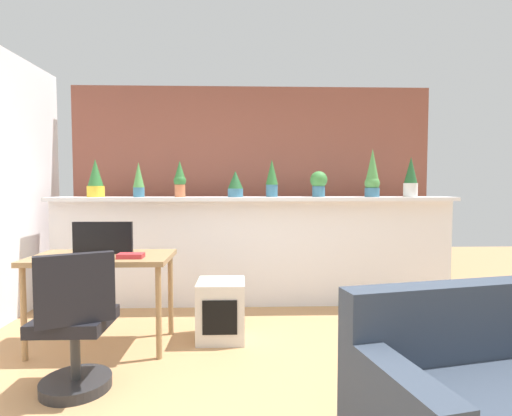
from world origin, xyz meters
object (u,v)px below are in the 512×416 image
at_px(tv_monitor, 103,238).
at_px(side_cube_shelf, 221,310).
at_px(potted_plant_3, 235,184).
at_px(desk, 102,266).
at_px(potted_plant_6, 372,176).
at_px(office_chair, 75,333).
at_px(potted_plant_2, 180,179).
at_px(book_on_desk, 131,256).
at_px(potted_plant_0, 96,179).
at_px(potted_plant_5, 319,183).
at_px(potted_plant_1, 139,180).
at_px(potted_plant_4, 272,178).
at_px(potted_plant_7, 411,178).

bearing_deg(tv_monitor, side_cube_shelf, 2.86).
height_order(potted_plant_3, desk, potted_plant_3).
bearing_deg(potted_plant_6, office_chair, -143.97).
xyz_separation_m(potted_plant_2, office_chair, (-0.38, -1.78, -0.99)).
bearing_deg(potted_plant_6, book_on_desk, -152.70).
bearing_deg(potted_plant_0, side_cube_shelf, -34.64).
distance_m(potted_plant_5, book_on_desk, 2.16).
height_order(potted_plant_2, office_chair, potted_plant_2).
distance_m(office_chair, book_on_desk, 0.74).
bearing_deg(potted_plant_6, potted_plant_1, 179.80).
relative_size(potted_plant_1, potted_plant_2, 0.95).
bearing_deg(desk, potted_plant_1, 88.17).
height_order(potted_plant_0, potted_plant_4, potted_plant_4).
height_order(potted_plant_2, desk, potted_plant_2).
bearing_deg(potted_plant_2, office_chair, -102.13).
height_order(potted_plant_6, potted_plant_7, potted_plant_6).
distance_m(desk, tv_monitor, 0.23).
bearing_deg(potted_plant_3, potted_plant_2, 179.56).
bearing_deg(potted_plant_6, potted_plant_4, 177.09).
relative_size(potted_plant_2, potted_plant_7, 0.90).
xyz_separation_m(potted_plant_1, potted_plant_4, (1.42, 0.05, 0.02)).
bearing_deg(side_cube_shelf, office_chair, -134.74).
xyz_separation_m(potted_plant_5, side_cube_shelf, (-1.01, -0.96, -1.09)).
bearing_deg(potted_plant_7, side_cube_shelf, -155.84).
relative_size(tv_monitor, office_chair, 0.53).
relative_size(office_chair, side_cube_shelf, 1.82).
height_order(potted_plant_6, tv_monitor, potted_plant_6).
bearing_deg(potted_plant_3, desk, -135.63).
bearing_deg(potted_plant_5, potted_plant_3, -176.83).
xyz_separation_m(potted_plant_5, tv_monitor, (-1.98, -1.00, -0.46)).
distance_m(desk, office_chair, 0.80).
relative_size(potted_plant_0, potted_plant_3, 1.45).
distance_m(potted_plant_1, potted_plant_6, 2.50).
bearing_deg(potted_plant_3, potted_plant_0, 178.13).
height_order(potted_plant_0, desk, potted_plant_0).
distance_m(potted_plant_4, potted_plant_5, 0.51).
height_order(desk, side_cube_shelf, desk).
relative_size(potted_plant_4, office_chair, 0.44).
bearing_deg(potted_plant_3, potted_plant_6, 0.01).
relative_size(potted_plant_5, desk, 0.25).
height_order(potted_plant_0, book_on_desk, potted_plant_0).
relative_size(potted_plant_1, potted_plant_7, 0.86).
bearing_deg(potted_plant_0, potted_plant_5, 0.03).
height_order(potted_plant_6, side_cube_shelf, potted_plant_6).
relative_size(potted_plant_6, office_chair, 0.57).
bearing_deg(book_on_desk, potted_plant_1, 101.24).
relative_size(potted_plant_0, potted_plant_1, 1.09).
xyz_separation_m(potted_plant_0, desk, (0.43, -1.08, -0.71)).
height_order(potted_plant_3, potted_plant_6, potted_plant_6).
distance_m(potted_plant_0, office_chair, 2.14).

